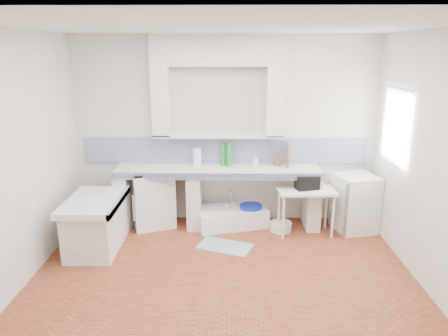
{
  "coord_description": "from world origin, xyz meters",
  "views": [
    {
      "loc": [
        0.06,
        -4.29,
        2.58
      ],
      "look_at": [
        0.0,
        1.0,
        1.1
      ],
      "focal_mm": 34.03,
      "sensor_mm": 36.0,
      "label": 1
    }
  ],
  "objects_px": {
    "stove": "(153,198)",
    "sink": "(231,218)",
    "side_table": "(305,212)",
    "fridge": "(355,203)"
  },
  "relations": [
    {
      "from": "stove",
      "to": "sink",
      "type": "xyz_separation_m",
      "value": [
        1.18,
        -0.02,
        -0.29
      ]
    },
    {
      "from": "stove",
      "to": "side_table",
      "type": "relative_size",
      "value": 1.05
    },
    {
      "from": "stove",
      "to": "fridge",
      "type": "distance_m",
      "value": 3.01
    },
    {
      "from": "stove",
      "to": "side_table",
      "type": "bearing_deg",
      "value": -27.52
    },
    {
      "from": "sink",
      "to": "fridge",
      "type": "height_order",
      "value": "fridge"
    },
    {
      "from": "side_table",
      "to": "fridge",
      "type": "bearing_deg",
      "value": 7.84
    },
    {
      "from": "stove",
      "to": "side_table",
      "type": "height_order",
      "value": "stove"
    },
    {
      "from": "sink",
      "to": "side_table",
      "type": "relative_size",
      "value": 1.29
    },
    {
      "from": "side_table",
      "to": "stove",
      "type": "bearing_deg",
      "value": 168.73
    },
    {
      "from": "side_table",
      "to": "fridge",
      "type": "distance_m",
      "value": 0.77
    }
  ]
}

